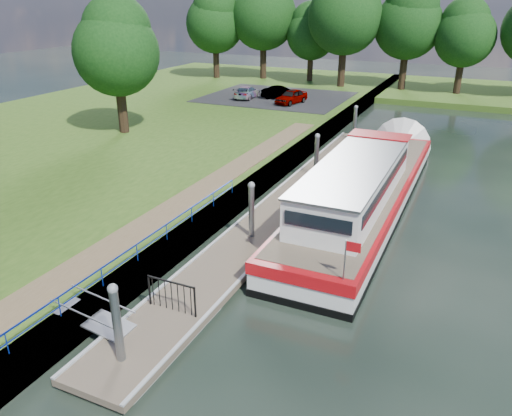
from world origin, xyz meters
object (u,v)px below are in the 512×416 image
at_px(car_a, 291,97).
at_px(car_b, 280,93).
at_px(barge, 367,187).
at_px(car_c, 247,92).
at_px(pontoon, 288,205).

relative_size(car_a, car_b, 1.04).
height_order(barge, car_c, barge).
distance_m(car_a, car_b, 2.53).
xyz_separation_m(barge, car_b, (-13.77, 22.02, 0.36)).
bearing_deg(pontoon, car_b, 112.95).
xyz_separation_m(pontoon, car_b, (-10.17, 24.02, 1.27)).
bearing_deg(pontoon, barge, 29.07).
height_order(car_a, car_b, car_a).
height_order(pontoon, car_a, car_a).
height_order(pontoon, car_c, car_c).
height_order(pontoon, barge, barge).
bearing_deg(car_b, car_a, -141.76).
relative_size(barge, car_c, 5.15).
distance_m(pontoon, barge, 4.21).
bearing_deg(pontoon, car_c, 120.16).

